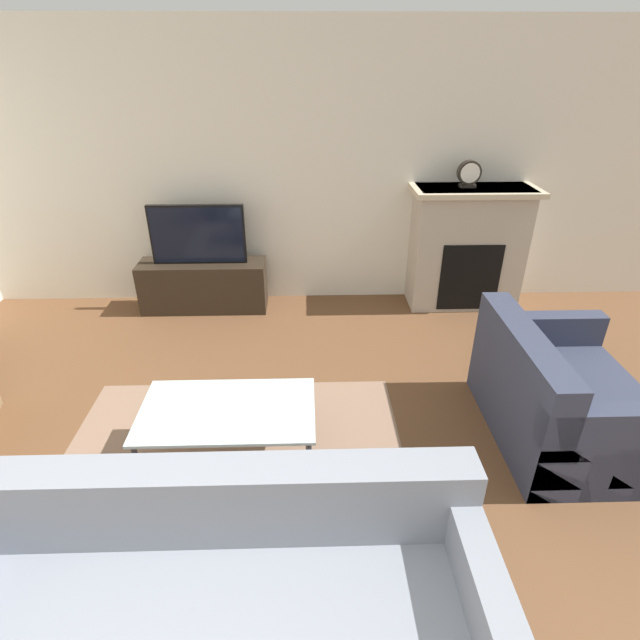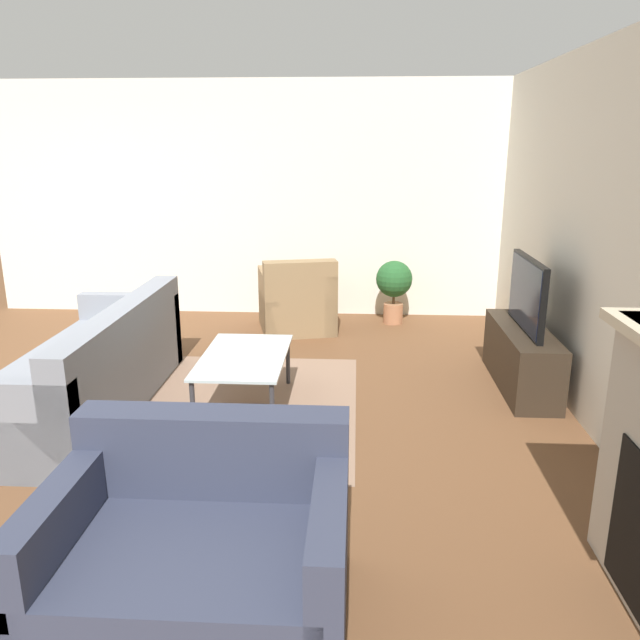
# 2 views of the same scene
# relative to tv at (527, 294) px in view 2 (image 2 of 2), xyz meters

# --- Properties ---
(wall_back) EXTENTS (8.68, 0.06, 2.70)m
(wall_back) POSITION_rel_tv_xyz_m (0.57, 0.30, 0.54)
(wall_back) COLOR silver
(wall_back) RESTS_ON ground_plane
(wall_left) EXTENTS (0.06, 7.53, 2.70)m
(wall_left) POSITION_rel_tv_xyz_m (-2.30, -2.00, 0.54)
(wall_left) COLOR silver
(wall_left) RESTS_ON ground_plane
(area_rug) EXTENTS (2.30, 1.84, 0.00)m
(area_rug) POSITION_rel_tv_xyz_m (0.56, -2.31, -0.81)
(area_rug) COLOR #896B56
(area_rug) RESTS_ON ground_plane
(tv_stand) EXTENTS (1.28, 0.38, 0.51)m
(tv_stand) POSITION_rel_tv_xyz_m (0.00, 0.00, -0.55)
(tv_stand) COLOR #2D2319
(tv_stand) RESTS_ON ground_plane
(tv) EXTENTS (0.93, 0.06, 0.59)m
(tv) POSITION_rel_tv_xyz_m (0.00, 0.00, 0.00)
(tv) COLOR black
(tv) RESTS_ON tv_stand
(couch_sectional) EXTENTS (2.31, 0.91, 0.82)m
(couch_sectional) POSITION_rel_tv_xyz_m (0.66, -3.45, -0.52)
(couch_sectional) COLOR gray
(couch_sectional) RESTS_ON ground_plane
(couch_loveseat) EXTENTS (0.94, 1.25, 0.82)m
(couch_loveseat) POSITION_rel_tv_xyz_m (2.79, -2.05, -0.52)
(couch_loveseat) COLOR #33384C
(couch_loveseat) RESTS_ON ground_plane
(armchair_by_window) EXTENTS (0.95, 0.93, 0.82)m
(armchair_by_window) POSITION_rel_tv_xyz_m (-1.55, -2.04, -0.51)
(armchair_by_window) COLOR #8C704C
(armchair_by_window) RESTS_ON ground_plane
(coffee_table) EXTENTS (1.10, 0.64, 0.43)m
(coffee_table) POSITION_rel_tv_xyz_m (0.56, -2.25, -0.42)
(coffee_table) COLOR #333338
(coffee_table) RESTS_ON ground_plane
(potted_plant) EXTENTS (0.41, 0.41, 0.72)m
(potted_plant) POSITION_rel_tv_xyz_m (-1.90, -0.97, -0.35)
(potted_plant) COLOR #AD704C
(potted_plant) RESTS_ON ground_plane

